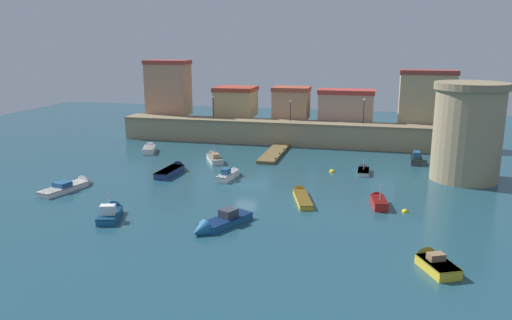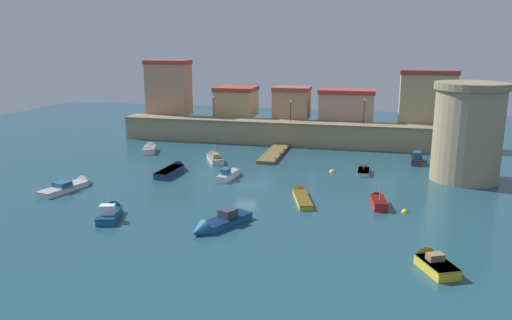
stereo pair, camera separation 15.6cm
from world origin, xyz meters
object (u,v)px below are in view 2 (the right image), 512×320
at_px(quay_lamp_2, 364,108).
at_px(moored_boat_7, 111,212).
at_px(moored_boat_4, 364,170).
at_px(moored_boat_9, 72,185).
at_px(quay_lamp_0, 214,104).
at_px(moored_boat_1, 173,170).
at_px(quay_lamp_1, 291,107).
at_px(moored_boat_11, 150,149).
at_px(moored_boat_2, 432,262).
at_px(mooring_buoy_1, 405,212).
at_px(moored_boat_0, 378,201).
at_px(moored_boat_3, 230,174).
at_px(moored_boat_6, 301,195).
at_px(moored_boat_5, 214,157).
at_px(moored_boat_8, 416,158).
at_px(fortress_tower, 468,132).
at_px(mooring_buoy_0, 332,172).
at_px(moored_boat_10, 217,224).

distance_m(quay_lamp_2, moored_boat_7, 43.71).
bearing_deg(moored_boat_4, moored_boat_9, 115.15).
bearing_deg(quay_lamp_0, moored_boat_1, -85.69).
bearing_deg(quay_lamp_1, moored_boat_11, -152.40).
distance_m(quay_lamp_2, moored_boat_2, 42.75).
distance_m(moored_boat_2, mooring_buoy_1, 12.27).
distance_m(moored_boat_0, mooring_buoy_1, 3.08).
bearing_deg(moored_boat_3, moored_boat_6, -114.89).
distance_m(quay_lamp_2, moored_boat_11, 32.91).
relative_size(moored_boat_0, moored_boat_2, 0.99).
distance_m(moored_boat_5, moored_boat_7, 24.13).
bearing_deg(quay_lamp_0, mooring_buoy_1, -45.54).
bearing_deg(quay_lamp_0, moored_boat_8, -13.89).
bearing_deg(moored_boat_6, moored_boat_2, -156.46).
bearing_deg(quay_lamp_2, mooring_buoy_1, -80.19).
bearing_deg(moored_boat_2, fortress_tower, -38.41).
xyz_separation_m(quay_lamp_2, moored_boat_6, (-5.31, -27.57, -5.95)).
height_order(fortress_tower, mooring_buoy_0, fortress_tower).
height_order(quay_lamp_2, moored_boat_7, quay_lamp_2).
relative_size(moored_boat_6, moored_boat_8, 1.37).
xyz_separation_m(moored_boat_0, moored_boat_10, (-13.77, -9.91, -0.05)).
distance_m(moored_boat_10, mooring_buoy_1, 18.30).
distance_m(quay_lamp_1, mooring_buoy_1, 34.42).
xyz_separation_m(moored_boat_3, moored_boat_8, (22.38, 13.86, 0.07)).
bearing_deg(moored_boat_10, moored_boat_8, 174.00).
height_order(moored_boat_0, moored_boat_6, moored_boat_0).
height_order(quay_lamp_0, moored_boat_11, quay_lamp_0).
relative_size(moored_boat_3, moored_boat_4, 1.27).
relative_size(moored_boat_6, moored_boat_11, 1.37).
bearing_deg(moored_boat_1, moored_boat_9, 140.11).
bearing_deg(moored_boat_11, quay_lamp_2, -91.20).
distance_m(moored_boat_2, moored_boat_5, 38.64).
bearing_deg(moored_boat_6, moored_boat_0, -109.19).
xyz_separation_m(moored_boat_2, moored_boat_8, (1.00, 34.06, 0.10)).
xyz_separation_m(quay_lamp_0, moored_boat_11, (-6.78, -10.18, -5.69)).
bearing_deg(moored_boat_4, moored_boat_0, -172.08).
bearing_deg(moored_boat_7, moored_boat_6, -77.13).
distance_m(fortress_tower, quay_lamp_0, 39.67).
relative_size(moored_boat_0, moored_boat_7, 0.85).
relative_size(quay_lamp_2, moored_boat_11, 0.71).
height_order(moored_boat_7, mooring_buoy_1, moored_boat_7).
bearing_deg(moored_boat_11, moored_boat_5, -125.62).
height_order(moored_boat_2, moored_boat_11, moored_boat_2).
relative_size(moored_boat_0, moored_boat_5, 0.75).
xyz_separation_m(quay_lamp_1, moored_boat_3, (-3.59, -21.65, -5.46)).
relative_size(moored_boat_10, mooring_buoy_0, 9.27).
xyz_separation_m(moored_boat_2, moored_boat_3, (-21.38, 20.20, 0.03)).
bearing_deg(moored_boat_5, mooring_buoy_1, -151.60).
distance_m(moored_boat_0, moored_boat_8, 20.81).
relative_size(moored_boat_3, moored_boat_6, 0.74).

